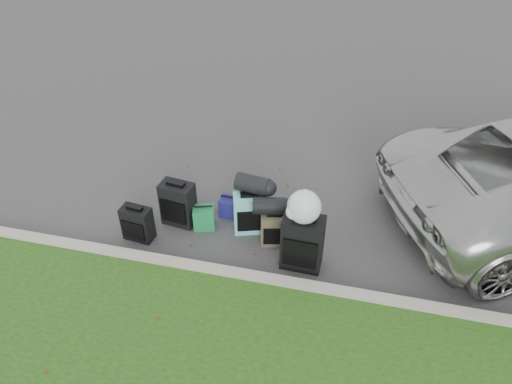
% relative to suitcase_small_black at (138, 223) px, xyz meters
% --- Properties ---
extents(ground, '(120.00, 120.00, 0.00)m').
position_rel_suitcase_small_black_xyz_m(ground, '(1.64, 0.52, -0.26)').
color(ground, '#383535').
rests_on(ground, ground).
extents(curb, '(120.00, 0.18, 0.15)m').
position_rel_suitcase_small_black_xyz_m(curb, '(1.64, -0.48, -0.19)').
color(curb, '#9E937F').
rests_on(curb, ground).
extents(suitcase_small_black, '(0.44, 0.28, 0.52)m').
position_rel_suitcase_small_black_xyz_m(suitcase_small_black, '(0.00, 0.00, 0.00)').
color(suitcase_small_black, black).
rests_on(suitcase_small_black, ground).
extents(suitcase_large_black_left, '(0.51, 0.35, 0.68)m').
position_rel_suitcase_small_black_xyz_m(suitcase_large_black_left, '(0.45, 0.46, 0.08)').
color(suitcase_large_black_left, black).
rests_on(suitcase_large_black_left, ground).
extents(suitcase_olive, '(0.40, 0.31, 0.50)m').
position_rel_suitcase_small_black_xyz_m(suitcase_olive, '(1.89, 0.34, -0.01)').
color(suitcase_olive, '#423C2A').
rests_on(suitcase_olive, ground).
extents(suitcase_teal, '(0.49, 0.38, 0.62)m').
position_rel_suitcase_small_black_xyz_m(suitcase_teal, '(1.49, 0.52, 0.05)').
color(suitcase_teal, '#57A7AD').
rests_on(suitcase_teal, ground).
extents(suitcase_large_black_right, '(0.54, 0.34, 0.80)m').
position_rel_suitcase_small_black_xyz_m(suitcase_large_black_right, '(2.34, -0.00, 0.14)').
color(suitcase_large_black_right, black).
rests_on(suitcase_large_black_right, ground).
extents(tote_green, '(0.36, 0.32, 0.34)m').
position_rel_suitcase_small_black_xyz_m(tote_green, '(0.83, 0.43, -0.09)').
color(tote_green, '#1D8241').
rests_on(tote_green, ground).
extents(tote_navy, '(0.30, 0.24, 0.31)m').
position_rel_suitcase_small_black_xyz_m(tote_navy, '(1.13, 0.77, -0.11)').
color(tote_navy, navy).
rests_on(tote_navy, ground).
extents(duffel_left, '(0.49, 0.32, 0.24)m').
position_rel_suitcase_small_black_xyz_m(duffel_left, '(1.81, 0.38, 0.36)').
color(duffel_left, black).
rests_on(duffel_left, suitcase_olive).
extents(duffel_right, '(0.50, 0.32, 0.26)m').
position_rel_suitcase_small_black_xyz_m(duffel_right, '(1.52, 0.63, 0.49)').
color(duffel_right, black).
rests_on(duffel_right, suitcase_teal).
extents(trash_bag, '(0.43, 0.43, 0.43)m').
position_rel_suitcase_small_black_xyz_m(trash_bag, '(2.32, -0.02, 0.75)').
color(trash_bag, white).
rests_on(trash_bag, suitcase_large_black_right).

